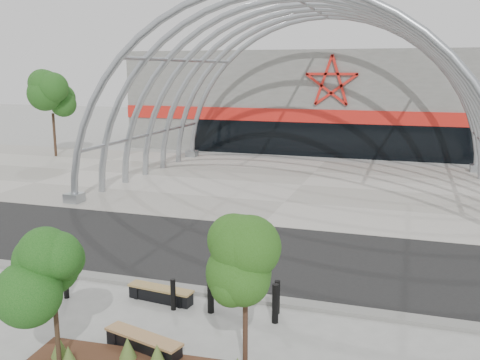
{
  "coord_description": "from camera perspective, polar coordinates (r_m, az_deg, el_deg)",
  "views": [
    {
      "loc": [
        5.86,
        -14.12,
        6.56
      ],
      "look_at": [
        0.0,
        4.0,
        2.6
      ],
      "focal_mm": 40.0,
      "sensor_mm": 36.0,
      "label": 1
    }
  ],
  "objects": [
    {
      "name": "street_tree_1",
      "position": [
        11.61,
        0.58,
        -9.17
      ],
      "size": [
        1.42,
        1.42,
        3.36
      ],
      "color": "#331C14",
      "rests_on": "ground"
    },
    {
      "name": "kerb",
      "position": [
        16.4,
        -4.67,
        -11.65
      ],
      "size": [
        60.0,
        0.5,
        0.12
      ],
      "primitive_type": "cube",
      "color": "slate",
      "rests_on": "ground"
    },
    {
      "name": "bench_1",
      "position": [
        13.34,
        -10.26,
        -16.85
      ],
      "size": [
        2.15,
        0.98,
        0.44
      ],
      "color": "black",
      "rests_on": "ground"
    },
    {
      "name": "bg_tree_0",
      "position": [
        42.85,
        -19.45,
        8.51
      ],
      "size": [
        3.0,
        3.0,
        6.45
      ],
      "color": "black",
      "rests_on": "ground"
    },
    {
      "name": "bollard_3",
      "position": [
        14.39,
        3.78,
        -13.02
      ],
      "size": [
        0.17,
        0.17,
        1.07
      ],
      "primitive_type": "cylinder",
      "color": "black",
      "rests_on": "ground"
    },
    {
      "name": "forecourt",
      "position": [
        30.89,
        6.57,
        -0.56
      ],
      "size": [
        60.0,
        17.0,
        0.04
      ],
      "primitive_type": "cube",
      "color": "#9B978D",
      "rests_on": "ground"
    },
    {
      "name": "bollard_2",
      "position": [
        14.92,
        -3.15,
        -11.95
      ],
      "size": [
        0.18,
        0.18,
        1.14
      ],
      "primitive_type": "cylinder",
      "color": "black",
      "rests_on": "ground"
    },
    {
      "name": "bollard_1",
      "position": [
        15.21,
        -7.15,
        -12.03
      ],
      "size": [
        0.14,
        0.14,
        0.9
      ],
      "primitive_type": "cylinder",
      "color": "black",
      "rests_on": "ground"
    },
    {
      "name": "ground",
      "position": [
        16.63,
        -4.33,
        -11.52
      ],
      "size": [
        140.0,
        140.0,
        0.0
      ],
      "primitive_type": "plane",
      "color": "gray",
      "rests_on": "ground"
    },
    {
      "name": "vault_canopy",
      "position": [
        30.89,
        6.57,
        -0.56
      ],
      "size": [
        20.8,
        15.8,
        20.36
      ],
      "color": "#999EA4",
      "rests_on": "ground"
    },
    {
      "name": "arena_building",
      "position": [
        48.0,
        11.0,
        8.46
      ],
      "size": [
        34.0,
        15.24,
        8.0
      ],
      "color": "slate",
      "rests_on": "ground"
    },
    {
      "name": "road",
      "position": [
        19.69,
        -0.45,
        -7.69
      ],
      "size": [
        140.0,
        7.0,
        0.02
      ],
      "primitive_type": "cube",
      "color": "black",
      "rests_on": "ground"
    },
    {
      "name": "street_tree_0",
      "position": [
        12.15,
        -19.38,
        -8.98
      ],
      "size": [
        1.46,
        1.46,
        3.33
      ],
      "color": "black",
      "rests_on": "ground"
    },
    {
      "name": "bench_0",
      "position": [
        15.88,
        -8.45,
        -11.97
      ],
      "size": [
        2.03,
        0.65,
        0.42
      ],
      "color": "black",
      "rests_on": "ground"
    },
    {
      "name": "bollard_4",
      "position": [
        14.93,
        3.99,
        -12.35
      ],
      "size": [
        0.15,
        0.15,
        0.94
      ],
      "primitive_type": "cylinder",
      "color": "black",
      "rests_on": "ground"
    },
    {
      "name": "bollard_0",
      "position": [
        16.6,
        -18.09,
        -10.29
      ],
      "size": [
        0.16,
        0.16,
        0.99
      ],
      "primitive_type": "cylinder",
      "color": "black",
      "rests_on": "ground"
    }
  ]
}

